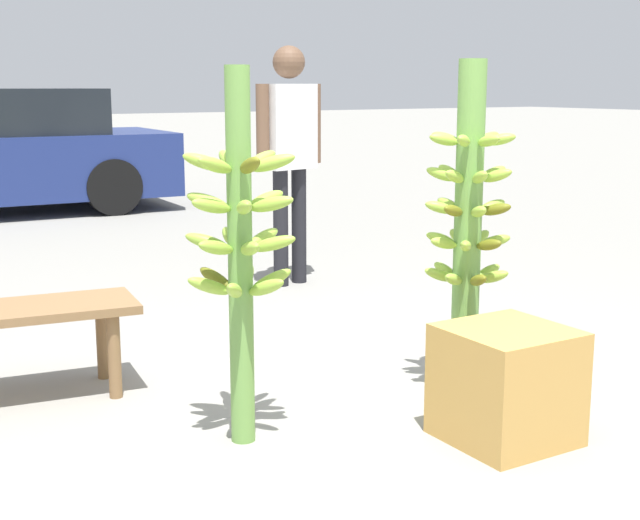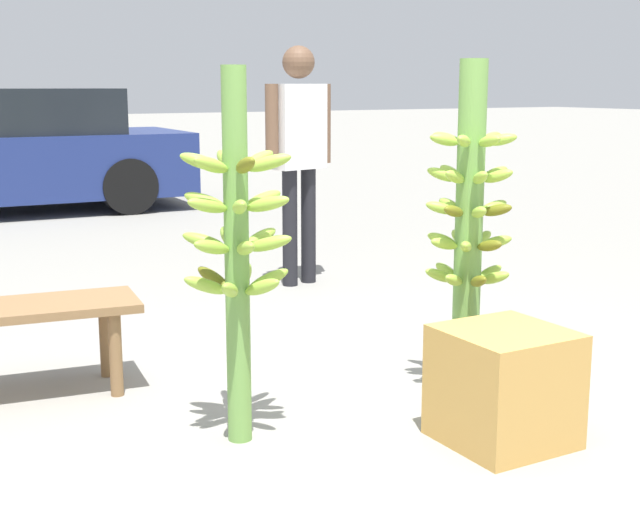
% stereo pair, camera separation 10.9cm
% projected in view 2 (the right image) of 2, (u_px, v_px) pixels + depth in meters
% --- Properties ---
extents(ground_plane, '(80.00, 80.00, 0.00)m').
position_uv_depth(ground_plane, '(379.00, 430.00, 3.72)').
color(ground_plane, gray).
extents(banana_stalk_left, '(0.45, 0.45, 1.49)m').
position_uv_depth(banana_stalk_left, '(237.00, 243.00, 3.46)').
color(banana_stalk_left, '#6B9E47').
rests_on(banana_stalk_left, ground_plane).
extents(banana_stalk_center, '(0.40, 0.40, 1.53)m').
position_uv_depth(banana_stalk_center, '(469.00, 225.00, 3.99)').
color(banana_stalk_center, '#6B9E47').
rests_on(banana_stalk_center, ground_plane).
extents(vendor_person, '(0.57, 0.24, 1.68)m').
position_uv_depth(vendor_person, '(299.00, 142.00, 6.25)').
color(vendor_person, black).
rests_on(vendor_person, ground_plane).
extents(produce_crate, '(0.46, 0.46, 0.46)m').
position_uv_depth(produce_crate, '(504.00, 386.00, 3.56)').
color(produce_crate, '#C69347').
rests_on(produce_crate, ground_plane).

